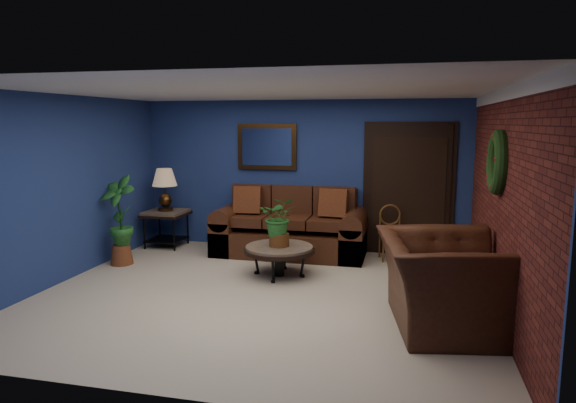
% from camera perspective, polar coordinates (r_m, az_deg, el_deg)
% --- Properties ---
extents(floor, '(5.50, 5.50, 0.00)m').
position_cam_1_polar(floor, '(6.53, -3.01, -10.27)').
color(floor, '#C0B49F').
rests_on(floor, ground).
extents(wall_back, '(5.50, 0.04, 2.50)m').
position_cam_1_polar(wall_back, '(8.64, 1.57, 2.94)').
color(wall_back, navy).
rests_on(wall_back, ground).
extents(wall_left, '(0.04, 5.00, 2.50)m').
position_cam_1_polar(wall_left, '(7.48, -23.75, 1.29)').
color(wall_left, navy).
rests_on(wall_left, ground).
extents(wall_right_brick, '(0.04, 5.00, 2.50)m').
position_cam_1_polar(wall_right_brick, '(6.07, 22.67, -0.24)').
color(wall_right_brick, maroon).
rests_on(wall_right_brick, ground).
extents(ceiling, '(5.50, 5.00, 0.02)m').
position_cam_1_polar(ceiling, '(6.18, -3.20, 12.20)').
color(ceiling, white).
rests_on(ceiling, wall_back).
extents(crown_molding, '(0.03, 5.00, 0.14)m').
position_cam_1_polar(crown_molding, '(6.01, 23.06, 10.96)').
color(crown_molding, white).
rests_on(crown_molding, wall_right_brick).
extents(wall_mirror, '(1.02, 0.06, 0.77)m').
position_cam_1_polar(wall_mirror, '(8.71, -2.35, 6.09)').
color(wall_mirror, '#472B12').
rests_on(wall_mirror, wall_back).
extents(closet_door, '(1.44, 0.06, 2.18)m').
position_cam_1_polar(closet_door, '(8.46, 13.22, 1.22)').
color(closet_door, black).
rests_on(closet_door, wall_back).
extents(wreath, '(0.16, 0.72, 0.72)m').
position_cam_1_polar(wreath, '(6.06, 22.29, 4.06)').
color(wreath, black).
rests_on(wreath, wall_right_brick).
extents(sofa, '(2.43, 1.05, 1.09)m').
position_cam_1_polar(sofa, '(8.41, 0.33, -3.38)').
color(sofa, '#411F12').
rests_on(sofa, ground).
extents(coffee_table, '(0.99, 0.99, 0.43)m').
position_cam_1_polar(coffee_table, '(7.18, -0.99, -5.41)').
color(coffee_table, '#4A4541').
rests_on(coffee_table, ground).
extents(end_table, '(0.69, 0.69, 0.63)m').
position_cam_1_polar(end_table, '(9.09, -13.40, -1.90)').
color(end_table, '#4A4541').
rests_on(end_table, ground).
extents(table_lamp, '(0.42, 0.42, 0.70)m').
position_cam_1_polar(table_lamp, '(9.00, -13.53, 1.85)').
color(table_lamp, '#472B12').
rests_on(table_lamp, end_table).
extents(side_chair, '(0.44, 0.44, 0.86)m').
position_cam_1_polar(side_chair, '(8.20, 11.37, -2.97)').
color(side_chair, brown).
rests_on(side_chair, ground).
extents(armchair, '(1.52, 1.67, 0.96)m').
position_cam_1_polar(armchair, '(5.65, 16.99, -8.61)').
color(armchair, '#411F12').
rests_on(armchair, ground).
extents(coffee_plant, '(0.55, 0.49, 0.69)m').
position_cam_1_polar(coffee_plant, '(7.09, -0.99, -1.99)').
color(coffee_plant, '#5D3217').
rests_on(coffee_plant, coffee_table).
extents(floor_plant, '(0.44, 0.37, 0.87)m').
position_cam_1_polar(floor_plant, '(6.81, 18.06, -5.88)').
color(floor_plant, '#5D3217').
rests_on(floor_plant, ground).
extents(tall_plant, '(0.68, 0.56, 1.35)m').
position_cam_1_polar(tall_plant, '(8.09, -18.20, -1.67)').
color(tall_plant, brown).
rests_on(tall_plant, ground).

